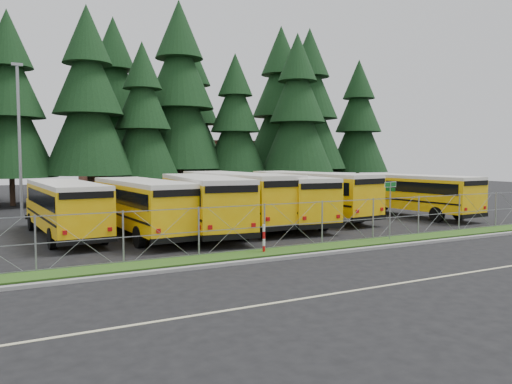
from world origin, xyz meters
TOP-DOWN VIEW (x-y plane):
  - ground at (0.00, 0.00)m, footprint 120.00×120.00m
  - curb at (0.00, -3.10)m, footprint 50.00×0.25m
  - grass_verge at (0.00, -1.70)m, footprint 50.00×1.40m
  - road_lane_line at (0.00, -8.00)m, footprint 50.00×0.12m
  - chainlink_fence at (0.00, -1.00)m, footprint 44.00×0.10m
  - brick_building at (6.00, 40.00)m, footprint 22.00×10.00m
  - bus_1 at (-11.16, 6.49)m, footprint 3.16×10.68m
  - bus_2 at (-7.73, 5.16)m, footprint 3.26×10.98m
  - bus_3 at (-4.56, 4.86)m, footprint 4.11×11.64m
  - bus_4 at (-1.99, 6.30)m, footprint 3.18×11.84m
  - bus_5 at (0.66, 5.74)m, footprint 3.75×11.31m
  - bus_6 at (3.68, 7.15)m, footprint 4.01×11.67m
  - bus_east at (10.57, 5.20)m, footprint 3.27×10.82m
  - street_sign at (2.56, -1.55)m, footprint 0.83×0.55m
  - striped_bollard at (-4.35, -1.60)m, footprint 0.11×0.11m
  - light_standard at (-12.62, 17.13)m, footprint 0.70×0.35m
  - conifer_2 at (-12.90, 25.72)m, footprint 7.17×7.17m
  - conifer_3 at (-6.93, 24.76)m, footprint 7.59×7.59m
  - conifer_4 at (-2.16, 25.13)m, footprint 6.47×6.47m
  - conifer_5 at (2.36, 28.16)m, footprint 8.77×8.77m
  - conifer_6 at (7.64, 26.42)m, footprint 6.53×6.53m
  - conifer_7 at (13.63, 24.19)m, footprint 7.53×7.53m
  - conifer_8 at (17.47, 27.73)m, footprint 8.31×8.31m
  - conifer_9 at (23.93, 27.01)m, footprint 6.95×6.95m
  - conifer_11 at (-3.00, 32.99)m, footprint 8.27×8.27m
  - conifer_12 at (5.30, 32.55)m, footprint 7.59×7.59m
  - conifer_13 at (15.97, 31.44)m, footprint 8.72×8.72m

SIDE VIEW (x-z plane):
  - ground at x=0.00m, z-range 0.00..0.00m
  - road_lane_line at x=0.00m, z-range 0.00..0.01m
  - grass_verge at x=0.00m, z-range 0.00..0.06m
  - curb at x=0.00m, z-range 0.00..0.12m
  - striped_bollard at x=-4.35m, z-range 0.00..1.20m
  - chainlink_fence at x=0.00m, z-range 0.00..2.00m
  - bus_1 at x=-11.16m, z-range 0.00..2.76m
  - bus_east at x=10.57m, z-range 0.00..2.80m
  - bus_2 at x=-7.73m, z-range 0.00..2.84m
  - bus_5 at x=0.66m, z-range 0.00..2.91m
  - bus_3 at x=-4.56m, z-range 0.00..2.99m
  - bus_6 at x=3.68m, z-range 0.00..3.00m
  - bus_4 at x=-1.99m, z-range 0.00..3.08m
  - street_sign at x=2.56m, z-range 0.63..3.44m
  - brick_building at x=6.00m, z-range 0.00..6.00m
  - light_standard at x=-12.62m, z-range 0.43..10.57m
  - conifer_4 at x=-2.16m, z-range 0.00..14.31m
  - conifer_6 at x=7.64m, z-range 0.00..14.44m
  - conifer_9 at x=23.93m, z-range 0.00..15.37m
  - conifer_2 at x=-12.90m, z-range 0.00..15.86m
  - conifer_7 at x=13.63m, z-range 0.00..16.65m
  - conifer_12 at x=5.30m, z-range 0.00..16.78m
  - conifer_3 at x=-6.93m, z-range 0.00..16.80m
  - conifer_11 at x=-3.00m, z-range 0.00..18.29m
  - conifer_8 at x=17.47m, z-range 0.00..18.38m
  - conifer_13 at x=15.97m, z-range 0.00..19.28m
  - conifer_5 at x=2.36m, z-range 0.00..19.41m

